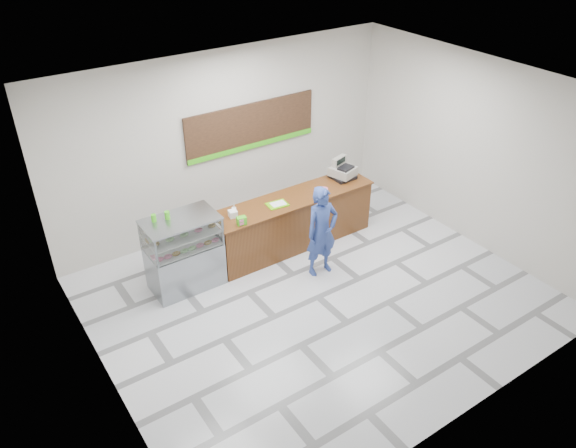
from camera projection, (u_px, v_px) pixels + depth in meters
floor at (318, 297)px, 9.44m from camera, size 7.00×7.00×0.00m
back_wall at (226, 141)px, 10.62m from camera, size 7.00×0.00×7.00m
ceiling at (326, 96)px, 7.59m from camera, size 7.00×7.00×0.00m
sales_counter at (293, 221)px, 10.52m from camera, size 3.26×0.76×1.03m
display_case at (184, 252)px, 9.38m from camera, size 1.22×0.72×1.33m
menu_board at (252, 127)px, 10.76m from camera, size 2.80×0.06×0.90m
cash_register at (342, 171)px, 10.84m from camera, size 0.53×0.54×0.40m
card_terminal at (338, 180)px, 10.79m from camera, size 0.12×0.19×0.04m
serving_tray at (277, 204)px, 10.01m from camera, size 0.40×0.31×0.02m
napkin_box at (233, 214)px, 9.64m from camera, size 0.16×0.16×0.12m
straw_cup at (234, 211)px, 9.73m from camera, size 0.08×0.08×0.12m
promo_box at (241, 221)px, 9.43m from camera, size 0.18×0.14×0.14m
donut_decal at (324, 189)px, 10.53m from camera, size 0.17×0.17×0.00m
green_cup_left at (154, 218)px, 8.94m from camera, size 0.08×0.08×0.13m
green_cup_right at (167, 215)px, 9.01m from camera, size 0.09×0.09×0.13m
customer at (322, 231)px, 9.63m from camera, size 0.63×0.43×1.67m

